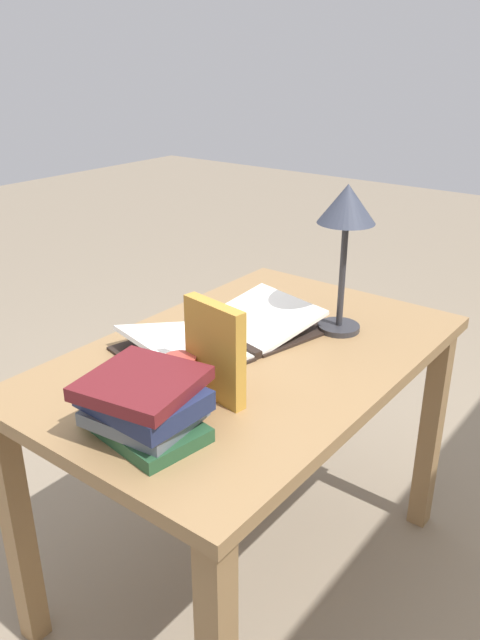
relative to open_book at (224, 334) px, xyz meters
The scene contains 7 objects.
ground_plane 0.79m from the open_book, 79.21° to the left, with size 12.00×12.00×0.00m, color gray.
reading_desk 0.17m from the open_book, 79.21° to the left, with size 1.19×0.76×0.76m.
open_book is the anchor object (origin of this frame).
book_stack_tall 0.48m from the open_book, 18.63° to the left, with size 0.25×0.28×0.13m.
book_standing_upright 0.32m from the open_book, 35.10° to the left, with size 0.06×0.17×0.23m.
reading_lamp 0.46m from the open_book, 139.72° to the left, with size 0.16×0.16×0.42m.
coffee_mug 0.31m from the open_book, 19.85° to the left, with size 0.08×0.11×0.09m.
Camera 1 is at (1.19, 0.89, 1.50)m, focal length 35.00 mm.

